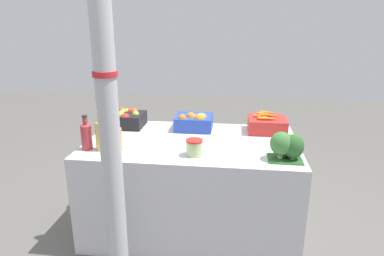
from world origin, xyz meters
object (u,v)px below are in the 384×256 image
at_px(orange_crate, 194,121).
at_px(broccoli_pile, 288,145).
at_px(juice_bottle_amber, 117,137).
at_px(pickle_jar, 194,148).
at_px(apple_crate, 126,118).
at_px(carrot_crate, 267,124).
at_px(support_pole, 106,81).
at_px(juice_bottle_golden, 101,133).
at_px(juice_bottle_ruby, 86,135).

relative_size(orange_crate, broccoli_pile, 1.35).
xyz_separation_m(juice_bottle_amber, pickle_jar, (0.54, -0.02, -0.05)).
relative_size(apple_crate, carrot_crate, 1.00).
relative_size(support_pole, apple_crate, 8.63).
distance_m(carrot_crate, pickle_jar, 0.79).
bearing_deg(support_pole, orange_crate, 70.65).
xyz_separation_m(juice_bottle_golden, pickle_jar, (0.66, -0.02, -0.06)).
bearing_deg(carrot_crate, orange_crate, -179.02).
height_order(support_pole, broccoli_pile, support_pole).
height_order(carrot_crate, broccoli_pile, broccoli_pile).
xyz_separation_m(apple_crate, pickle_jar, (0.66, -0.59, -0.01)).
height_order(apple_crate, juice_bottle_ruby, juice_bottle_ruby).
bearing_deg(juice_bottle_amber, orange_crate, 49.27).
height_order(broccoli_pile, juice_bottle_amber, juice_bottle_amber).
relative_size(apple_crate, juice_bottle_ruby, 1.21).
distance_m(apple_crate, broccoli_pile, 1.40).
bearing_deg(juice_bottle_ruby, apple_crate, 79.60).
distance_m(support_pole, broccoli_pile, 1.22).
bearing_deg(apple_crate, orange_crate, -1.01).
bearing_deg(juice_bottle_golden, support_pole, -62.02).
bearing_deg(broccoli_pile, carrot_crate, 98.65).
relative_size(support_pole, broccoli_pile, 11.63).
bearing_deg(pickle_jar, support_pole, -134.60).
bearing_deg(juice_bottle_golden, juice_bottle_amber, -0.00).
bearing_deg(orange_crate, support_pole, -109.35).
bearing_deg(apple_crate, support_pole, -76.41).
xyz_separation_m(apple_crate, carrot_crate, (1.19, -0.00, -0.01)).
bearing_deg(broccoli_pile, pickle_jar, -178.21).
bearing_deg(apple_crate, juice_bottle_ruby, -100.40).
bearing_deg(broccoli_pile, juice_bottle_golden, 179.80).
relative_size(orange_crate, juice_bottle_golden, 1.06).
xyz_separation_m(orange_crate, juice_bottle_amber, (-0.47, -0.55, 0.03)).
distance_m(juice_bottle_ruby, juice_bottle_amber, 0.22).
relative_size(carrot_crate, juice_bottle_golden, 1.06).
relative_size(carrot_crate, broccoli_pile, 1.35).
bearing_deg(juice_bottle_golden, broccoli_pile, -0.20).
xyz_separation_m(orange_crate, pickle_jar, (0.07, -0.57, -0.01)).
relative_size(broccoli_pile, pickle_jar, 1.98).
distance_m(apple_crate, juice_bottle_amber, 0.58).
xyz_separation_m(broccoli_pile, juice_bottle_amber, (-1.16, 0.00, 0.01)).
xyz_separation_m(support_pole, carrot_crate, (0.95, 1.01, -0.50)).
bearing_deg(broccoli_pile, orange_crate, 140.86).
bearing_deg(apple_crate, pickle_jar, -41.44).
bearing_deg(pickle_jar, carrot_crate, 47.89).
xyz_separation_m(support_pole, juice_bottle_ruby, (-0.35, 0.45, -0.46)).
height_order(apple_crate, broccoli_pile, broccoli_pile).
xyz_separation_m(apple_crate, orange_crate, (0.60, -0.01, -0.00)).
bearing_deg(pickle_jar, juice_bottle_amber, 177.50).
relative_size(support_pole, pickle_jar, 23.00).
height_order(support_pole, pickle_jar, support_pole).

